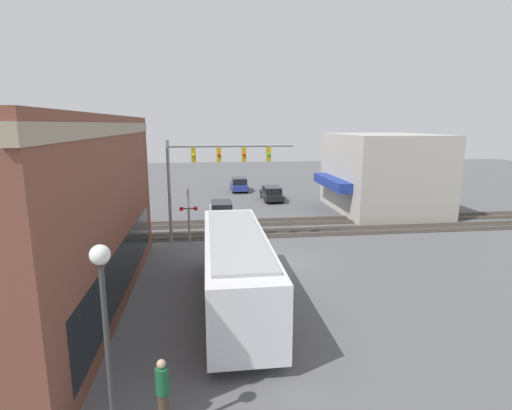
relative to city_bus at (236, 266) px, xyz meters
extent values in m
plane|color=#565659|center=(5.12, -2.80, -1.74)|extent=(120.00, 120.00, 0.00)
cube|color=gray|center=(0.75, 4.85, 5.69)|extent=(17.00, 0.36, 0.50)
cube|color=black|center=(0.75, 4.75, -0.04)|extent=(14.11, 0.12, 2.20)
cube|color=#B2ADA3|center=(17.58, -14.32, 1.64)|extent=(10.70, 8.04, 6.76)
cube|color=navy|center=(17.58, -9.75, 0.86)|extent=(7.49, 1.20, 0.80)
cube|color=silver|center=(0.01, 0.00, -0.01)|extent=(10.61, 2.55, 2.61)
cube|color=black|center=(0.01, 0.00, 0.38)|extent=(10.40, 2.59, 1.09)
cube|color=#B21E1E|center=(0.01, 0.00, -1.14)|extent=(10.40, 2.58, 0.24)
cube|color=#A5A8AA|center=(0.01, 0.00, 1.35)|extent=(9.02, 2.17, 0.12)
cylinder|color=black|center=(3.11, 0.00, -1.24)|extent=(1.00, 2.57, 1.00)
cylinder|color=black|center=(-3.50, 0.00, -1.24)|extent=(1.00, 2.57, 1.00)
cylinder|color=gray|center=(9.40, 3.49, 1.59)|extent=(0.20, 0.20, 6.66)
cylinder|color=gray|center=(9.40, -0.46, 4.52)|extent=(0.16, 7.90, 0.16)
cube|color=gold|center=(9.40, 1.91, 3.97)|extent=(0.30, 0.27, 0.90)
sphere|color=yellow|center=(9.24, 1.91, 3.97)|extent=(0.20, 0.20, 0.20)
cube|color=gold|center=(9.40, 0.33, 3.97)|extent=(0.30, 0.27, 0.90)
sphere|color=red|center=(9.24, 0.33, 3.97)|extent=(0.20, 0.20, 0.20)
cube|color=gold|center=(9.40, -1.25, 3.97)|extent=(0.30, 0.27, 0.90)
sphere|color=red|center=(9.24, -1.25, 3.97)|extent=(0.20, 0.20, 0.20)
cube|color=gold|center=(9.40, -2.83, 3.97)|extent=(0.30, 0.27, 0.90)
sphere|color=green|center=(9.24, -2.83, 3.97)|extent=(0.20, 0.20, 0.20)
cylinder|color=gray|center=(9.43, 2.32, 0.06)|extent=(0.14, 0.14, 3.60)
cube|color=white|center=(9.43, 2.32, 1.36)|extent=(1.41, 0.06, 1.41)
cube|color=white|center=(9.43, 2.32, 1.36)|extent=(1.41, 0.06, 1.41)
cylinder|color=#38383A|center=(9.43, 2.32, 0.56)|extent=(0.08, 0.90, 0.08)
sphere|color=red|center=(9.38, 1.87, 0.56)|extent=(0.28, 0.28, 0.28)
sphere|color=red|center=(9.38, 2.77, 0.56)|extent=(0.28, 0.28, 0.28)
cylinder|color=#38383A|center=(-7.55, 3.42, 0.61)|extent=(0.12, 0.12, 4.70)
sphere|color=white|center=(-7.55, 3.42, 3.19)|extent=(0.44, 0.44, 0.44)
cube|color=#332D28|center=(11.12, -2.80, -1.72)|extent=(2.60, 60.00, 0.03)
cube|color=#6B6056|center=(10.41, -2.80, -1.66)|extent=(0.07, 60.00, 0.15)
cube|color=#6B6056|center=(11.84, -2.80, -1.66)|extent=(0.07, 60.00, 0.15)
cube|color=#332D28|center=(14.32, -2.80, -1.72)|extent=(2.60, 60.00, 0.03)
cube|color=#6B6056|center=(13.61, -2.80, -1.66)|extent=(0.07, 60.00, 0.15)
cube|color=#6B6056|center=(15.04, -2.80, -1.66)|extent=(0.07, 60.00, 0.15)
cube|color=#B7B7BC|center=(15.72, 0.00, -1.20)|extent=(4.82, 1.80, 0.57)
cube|color=black|center=(15.48, 0.00, -0.57)|extent=(2.65, 1.62, 0.68)
cylinder|color=black|center=(17.21, 0.00, -1.42)|extent=(0.64, 1.82, 0.64)
cylinder|color=black|center=(14.22, 0.00, -1.42)|extent=(0.64, 1.82, 0.64)
cube|color=black|center=(23.51, -5.40, -1.22)|extent=(4.81, 1.80, 0.53)
cube|color=black|center=(23.27, -5.40, -0.63)|extent=(2.65, 1.62, 0.64)
cylinder|color=black|center=(25.00, -5.40, -1.42)|extent=(0.64, 1.82, 0.64)
cylinder|color=black|center=(22.02, -5.40, -1.42)|extent=(0.64, 1.82, 0.64)
cube|color=navy|center=(29.67, -2.60, -1.18)|extent=(4.55, 1.80, 0.59)
cube|color=black|center=(29.44, -2.60, -0.54)|extent=(2.50, 1.62, 0.70)
cylinder|color=black|center=(31.08, -2.60, -1.42)|extent=(0.64, 1.82, 0.64)
cylinder|color=black|center=(28.26, -2.60, -1.42)|extent=(0.64, 1.82, 0.64)
cylinder|color=#473828|center=(-6.64, 2.40, -1.31)|extent=(0.28, 0.28, 0.86)
cylinder|color=#195933|center=(-6.64, 2.40, -0.52)|extent=(0.34, 0.34, 0.72)
sphere|color=tan|center=(-6.64, 2.40, -0.04)|extent=(0.23, 0.23, 0.23)
cylinder|color=#473828|center=(2.80, -1.89, -1.30)|extent=(0.28, 0.28, 0.87)
cylinder|color=#B2A58C|center=(2.80, -1.89, -0.50)|extent=(0.34, 0.34, 0.73)
sphere|color=tan|center=(2.80, -1.89, -0.02)|extent=(0.24, 0.24, 0.24)
camera|label=1|loc=(-15.90, 1.16, 5.89)|focal=28.00mm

